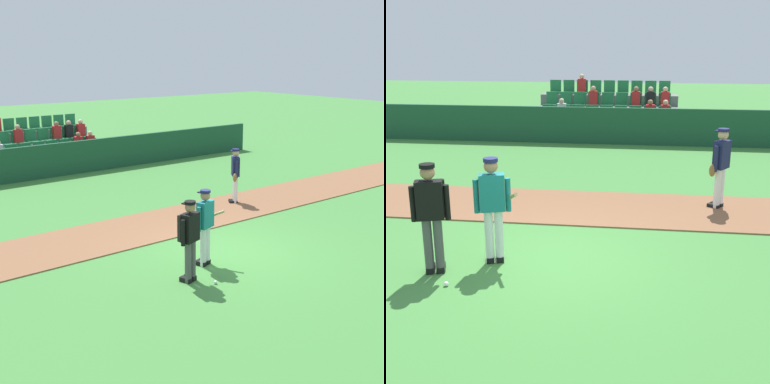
# 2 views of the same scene
# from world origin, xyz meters

# --- Properties ---
(ground_plane) EXTENTS (80.00, 80.00, 0.00)m
(ground_plane) POSITION_xyz_m (0.00, 0.00, 0.00)
(ground_plane) COLOR #42843A
(infield_dirt_path) EXTENTS (28.00, 2.41, 0.03)m
(infield_dirt_path) POSITION_xyz_m (0.00, 2.78, 0.01)
(infield_dirt_path) COLOR brown
(infield_dirt_path) RESTS_ON ground
(dugout_fence) EXTENTS (20.00, 0.16, 1.30)m
(dugout_fence) POSITION_xyz_m (0.00, 10.21, 0.65)
(dugout_fence) COLOR #19472D
(dugout_fence) RESTS_ON ground
(stadium_bleachers) EXTENTS (5.55, 2.95, 2.30)m
(stadium_bleachers) POSITION_xyz_m (0.02, 12.08, 0.63)
(stadium_bleachers) COLOR slate
(stadium_bleachers) RESTS_ON ground
(batter_teal_jersey) EXTENTS (0.74, 0.69, 1.76)m
(batter_teal_jersey) POSITION_xyz_m (-0.86, -0.27, 0.97)
(batter_teal_jersey) COLOR white
(batter_teal_jersey) RESTS_ON ground
(umpire_home_plate) EXTENTS (0.57, 0.39, 1.76)m
(umpire_home_plate) POSITION_xyz_m (-1.69, -0.78, 1.00)
(umpire_home_plate) COLOR #4C4C4C
(umpire_home_plate) RESTS_ON ground
(runner_navy_jersey) EXTENTS (0.50, 0.56, 1.76)m
(runner_navy_jersey) POSITION_xyz_m (3.13, 3.13, 0.96)
(runner_navy_jersey) COLOR white
(runner_navy_jersey) RESTS_ON ground
(baseball) EXTENTS (0.07, 0.07, 0.07)m
(baseball) POSITION_xyz_m (-1.35, -1.22, 0.04)
(baseball) COLOR white
(baseball) RESTS_ON ground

